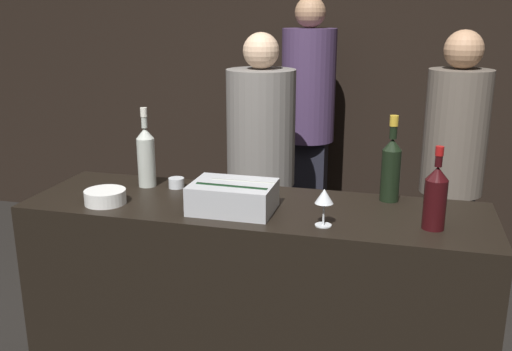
% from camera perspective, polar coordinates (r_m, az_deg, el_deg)
% --- Properties ---
extents(wall_back_chalkboard, '(6.40, 0.06, 2.80)m').
position_cam_1_polar(wall_back_chalkboard, '(4.47, 7.43, 11.47)').
color(wall_back_chalkboard, black).
rests_on(wall_back_chalkboard, ground_plane).
extents(bar_counter, '(1.93, 0.57, 0.97)m').
position_cam_1_polar(bar_counter, '(2.58, -0.17, -13.20)').
color(bar_counter, black).
rests_on(bar_counter, ground_plane).
extents(ice_bin_with_bottles, '(0.33, 0.24, 0.12)m').
position_cam_1_polar(ice_bin_with_bottles, '(2.30, -2.24, -2.03)').
color(ice_bin_with_bottles, '#B7BABF').
rests_on(ice_bin_with_bottles, bar_counter).
extents(bowl_white, '(0.17, 0.17, 0.06)m').
position_cam_1_polar(bowl_white, '(2.47, -14.84, -2.03)').
color(bowl_white, white).
rests_on(bowl_white, bar_counter).
extents(wine_glass, '(0.07, 0.07, 0.15)m').
position_cam_1_polar(wine_glass, '(2.14, 6.83, -2.24)').
color(wine_glass, silver).
rests_on(wine_glass, bar_counter).
extents(candle_votive, '(0.07, 0.07, 0.05)m').
position_cam_1_polar(candle_votive, '(2.63, -7.96, -0.73)').
color(candle_votive, silver).
rests_on(candle_votive, bar_counter).
extents(champagne_bottle, '(0.08, 0.08, 0.37)m').
position_cam_1_polar(champagne_bottle, '(2.46, 13.35, 0.88)').
color(champagne_bottle, black).
rests_on(champagne_bottle, bar_counter).
extents(red_wine_bottle_tall, '(0.08, 0.08, 0.31)m').
position_cam_1_polar(red_wine_bottle_tall, '(2.19, 17.51, -1.96)').
color(red_wine_bottle_tall, black).
rests_on(red_wine_bottle_tall, bar_counter).
extents(white_wine_bottle, '(0.08, 0.08, 0.37)m').
position_cam_1_polar(white_wine_bottle, '(2.65, -10.94, 2.02)').
color(white_wine_bottle, '#B2B7AD').
rests_on(white_wine_bottle, bar_counter).
extents(person_in_hoodie, '(0.35, 0.35, 1.66)m').
position_cam_1_polar(person_in_hoodie, '(3.42, 19.07, 1.22)').
color(person_in_hoodie, black).
rests_on(person_in_hoodie, ground_plane).
extents(person_blond_tee, '(0.41, 0.41, 1.64)m').
position_cam_1_polar(person_blond_tee, '(3.44, 0.48, 1.81)').
color(person_blond_tee, black).
rests_on(person_blond_tee, ground_plane).
extents(person_grey_polo, '(0.38, 0.38, 1.85)m').
position_cam_1_polar(person_grey_polo, '(4.07, 5.19, 5.92)').
color(person_grey_polo, black).
rests_on(person_grey_polo, ground_plane).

